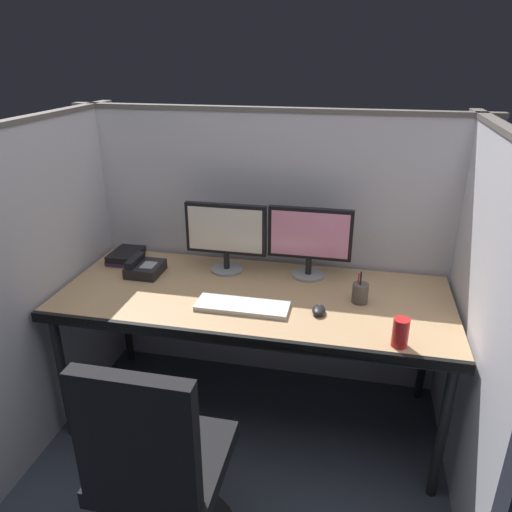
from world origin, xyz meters
TOP-DOWN VIEW (x-y plane):
  - ground_plane at (0.00, 0.00)m, footprint 8.00×8.00m
  - cubicle_partition_rear at (0.00, 0.74)m, footprint 2.21×0.06m
  - cubicle_partition_left at (-0.99, 0.20)m, footprint 0.06×1.41m
  - cubicle_partition_right at (0.99, 0.20)m, footprint 0.06×1.41m
  - desk at (0.00, 0.29)m, footprint 1.90×0.80m
  - office_chair at (-0.15, -0.59)m, footprint 0.52×0.52m
  - monitor_left at (-0.20, 0.53)m, footprint 0.43×0.17m
  - monitor_right at (0.24, 0.56)m, footprint 0.43×0.17m
  - keyboard_main at (-0.02, 0.15)m, footprint 0.43×0.15m
  - computer_mouse at (0.33, 0.17)m, footprint 0.06×0.10m
  - desk_phone at (-0.62, 0.40)m, footprint 0.17×0.19m
  - book_stack at (-0.79, 0.54)m, footprint 0.16×0.22m
  - pen_cup at (0.51, 0.32)m, footprint 0.08×0.08m
  - soda_can at (0.67, -0.02)m, footprint 0.07×0.07m

SIDE VIEW (x-z plane):
  - ground_plane at x=0.00m, z-range 0.00..0.00m
  - office_chair at x=-0.15m, z-range -0.12..0.85m
  - desk at x=0.00m, z-range 0.32..1.06m
  - keyboard_main at x=-0.02m, z-range 0.74..0.76m
  - computer_mouse at x=0.33m, z-range 0.74..0.77m
  - book_stack at x=-0.79m, z-range 0.74..0.80m
  - desk_phone at x=-0.62m, z-range 0.73..0.82m
  - pen_cup at x=0.51m, z-range 0.71..0.87m
  - cubicle_partition_rear at x=0.00m, z-range 0.00..1.58m
  - cubicle_partition_left at x=-0.99m, z-range 0.00..1.58m
  - cubicle_partition_right at x=0.99m, z-range 0.00..1.58m
  - soda_can at x=0.67m, z-range 0.74..0.86m
  - monitor_left at x=-0.20m, z-range 0.77..1.14m
  - monitor_right at x=0.24m, z-range 0.77..1.14m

